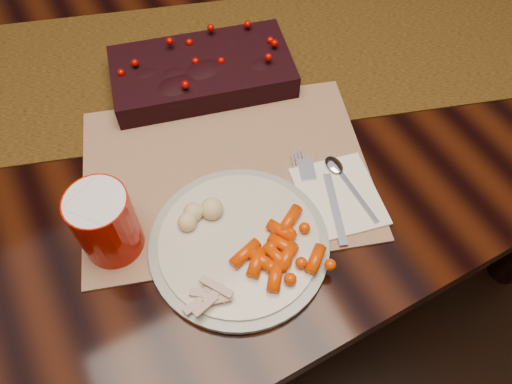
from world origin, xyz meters
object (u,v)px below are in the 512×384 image
dinner_plate (239,243)px  napkin (339,196)px  centerpiece (202,69)px  baby_carrots (275,252)px  mashed_potatoes (201,213)px  placemat_main (226,172)px  dining_table (194,217)px  turkey_shreds (209,297)px  red_cup (106,223)px

dinner_plate → napkin: bearing=0.6°
centerpiece → napkin: bearing=-76.6°
baby_carrots → mashed_potatoes: 0.13m
centerpiece → placemat_main: size_ratio=0.70×
baby_carrots → mashed_potatoes: bearing=123.2°
dining_table → turkey_shreds: turkey_shreds is taller
napkin → red_cup: bearing=177.6°
mashed_potatoes → napkin: mashed_potatoes is taller
turkey_shreds → red_cup: red_cup is taller
dining_table → red_cup: red_cup is taller
placemat_main → baby_carrots: baby_carrots is taller
mashed_potatoes → red_cup: size_ratio=0.64×
dining_table → mashed_potatoes: mashed_potatoes is taller
mashed_potatoes → placemat_main: bearing=43.7°
centerpiece → baby_carrots: 0.40m
dining_table → placemat_main: 0.41m
mashed_potatoes → dinner_plate: bearing=-60.6°
dining_table → baby_carrots: size_ratio=15.71×
placemat_main → napkin: napkin is taller
dinner_plate → mashed_potatoes: 0.07m
baby_carrots → dinner_plate: bearing=127.7°
baby_carrots → napkin: bearing=17.8°
napkin → red_cup: 0.37m
baby_carrots → placemat_main: bearing=87.1°
dinner_plate → red_cup: bearing=150.1°
centerpiece → turkey_shreds: (-0.18, -0.41, -0.01)m
placemat_main → red_cup: (-0.21, -0.04, 0.06)m
mashed_potatoes → baby_carrots: bearing=-56.8°
red_cup → napkin: bearing=-14.9°
red_cup → mashed_potatoes: bearing=-15.1°
centerpiece → dinner_plate: (-0.10, -0.34, -0.02)m
mashed_potatoes → turkey_shreds: bearing=-110.7°
dinner_plate → centerpiece: bearing=73.6°
dinner_plate → baby_carrots: 0.06m
dinner_plate → red_cup: size_ratio=2.24×
dinner_plate → mashed_potatoes: mashed_potatoes is taller
red_cup → dining_table: bearing=48.0°
red_cup → dinner_plate: bearing=-29.9°
baby_carrots → turkey_shreds: (-0.11, -0.02, -0.00)m
dinner_plate → turkey_shreds: size_ratio=4.00×
placemat_main → red_cup: size_ratio=3.87×
baby_carrots → turkey_shreds: 0.12m
baby_carrots → red_cup: (-0.20, 0.14, 0.04)m
dining_table → dinner_plate: 0.49m
placemat_main → red_cup: 0.22m
centerpiece → dinner_plate: 0.36m
placemat_main → turkey_shreds: bearing=-104.0°
napkin → centerpiece: bearing=116.0°
centerpiece → napkin: centerpiece is taller
baby_carrots → napkin: size_ratio=0.79×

